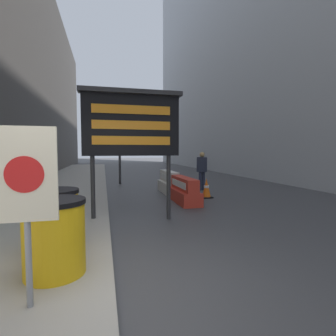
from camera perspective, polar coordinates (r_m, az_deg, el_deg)
The scene contains 11 objects.
ground_plane at distance 3.49m, azimuth -11.52°, elevation -24.84°, with size 120.00×120.00×0.00m, color #3F3F42.
building_left_facade at distance 14.28m, azimuth -30.38°, elevation 23.90°, with size 0.40×50.40×13.39m.
barrel_drum_foreground at distance 3.66m, azimuth -23.49°, elevation -13.55°, with size 0.77×0.77×0.95m.
barrel_drum_middle at distance 4.52m, azimuth -23.61°, elevation -10.24°, with size 0.77×0.77×0.95m.
warning_sign at distance 2.86m, azimuth -28.60°, elevation -3.55°, with size 0.58×0.08×1.78m.
message_board at distance 6.19m, azimuth -7.95°, elevation 9.27°, with size 2.34×0.36×3.05m.
jersey_barrier_red_striped at distance 8.52m, azimuth 3.52°, elevation -5.07°, with size 0.61×1.90×0.81m.
jersey_barrier_white at distance 10.44m, azimuth 0.22°, elevation -3.31°, with size 0.57×1.81×0.86m.
traffic_cone_near at distance 9.42m, azimuth 8.37°, elevation -4.38°, with size 0.39×0.39×0.69m.
traffic_light_near_curb at distance 13.31m, azimuth -10.51°, elevation 8.83°, with size 0.28×0.44×3.94m.
pedestrian_worker at distance 11.12m, azimuth 7.39°, elevation 0.06°, with size 0.49×0.40×1.61m.
Camera 1 is at (-0.11, -3.06, 1.67)m, focal length 28.00 mm.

